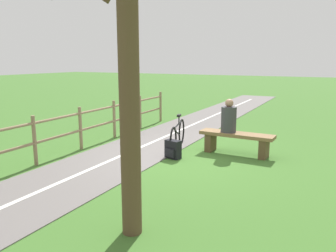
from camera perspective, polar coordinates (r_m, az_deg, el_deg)
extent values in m
plane|color=#3D6B28|center=(7.97, 1.62, -4.95)|extent=(80.00, 80.00, 0.00)
cube|color=brown|center=(8.11, 11.47, -1.41)|extent=(1.75, 0.49, 0.08)
cube|color=brown|center=(8.00, 15.84, -3.69)|extent=(0.17, 0.40, 0.44)
cube|color=brown|center=(8.39, 7.17, -2.68)|extent=(0.17, 0.40, 0.44)
cylinder|color=#38383D|center=(8.11, 10.17, 1.09)|extent=(0.37, 0.37, 0.60)
sphere|color=#9E755B|center=(8.05, 10.27, 3.82)|extent=(0.20, 0.20, 0.20)
torus|color=black|center=(7.94, 0.90, -2.51)|extent=(0.22, 0.66, 0.67)
torus|color=black|center=(8.95, 2.29, -0.95)|extent=(0.22, 0.66, 0.67)
cylinder|color=black|center=(8.38, 1.65, 0.19)|extent=(0.27, 0.88, 0.04)
cylinder|color=black|center=(8.26, 1.43, -0.97)|extent=(0.20, 0.64, 0.31)
cylinder|color=black|center=(8.52, 1.86, 1.05)|extent=(0.03, 0.03, 0.20)
cube|color=black|center=(8.50, 1.86, 1.78)|extent=(0.13, 0.21, 0.05)
cube|color=black|center=(7.69, 0.85, -3.93)|extent=(0.39, 0.26, 0.42)
cube|color=black|center=(7.62, 0.30, -4.55)|extent=(0.25, 0.10, 0.19)
cylinder|color=#847051|center=(12.26, -1.26, 3.28)|extent=(0.08, 0.08, 1.06)
cylinder|color=#847051|center=(11.00, -4.72, 2.34)|extent=(0.08, 0.08, 1.06)
cylinder|color=#847051|center=(9.79, -9.03, 1.15)|extent=(0.08, 0.08, 1.06)
cylinder|color=#847051|center=(8.67, -14.51, -0.37)|extent=(0.08, 0.08, 1.06)
cylinder|color=#847051|center=(7.65, -21.53, -2.31)|extent=(0.08, 0.08, 1.06)
cylinder|color=#847051|center=(8.07, -17.95, 1.30)|extent=(0.39, 10.16, 0.06)
cylinder|color=#847051|center=(8.15, -17.77, -1.65)|extent=(0.39, 10.16, 0.06)
cylinder|color=brown|center=(4.15, -6.43, 1.27)|extent=(0.25, 0.25, 3.00)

